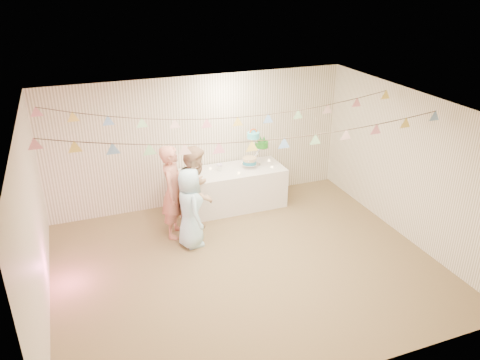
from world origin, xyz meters
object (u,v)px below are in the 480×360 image
object	(u,v)px
person_adult_b	(197,192)
person_child	(190,208)
table	(230,188)
cake_stand	(255,151)
person_adult_a	(173,192)

from	to	relation	value
person_adult_b	person_child	world-z (taller)	person_adult_b
table	cake_stand	bearing A→B (deg)	5.19
person_child	cake_stand	bearing A→B (deg)	-58.57
person_adult_a	person_adult_b	bearing A→B (deg)	-82.42
cake_stand	person_adult_b	world-z (taller)	person_adult_b
table	person_adult_a	size ratio (longest dim) A/B	1.25
table	person_adult_b	distance (m)	1.30
person_child	person_adult_b	bearing A→B (deg)	-38.52
person_adult_b	person_child	size ratio (longest dim) A/B	1.19
cake_stand	person_child	bearing A→B (deg)	-145.32
cake_stand	person_adult_a	distance (m)	1.99
person_adult_b	cake_stand	bearing A→B (deg)	-25.97
cake_stand	person_adult_b	distance (m)	1.72
person_adult_b	person_child	xyz separation A→B (m)	(-0.20, -0.29, -0.13)
cake_stand	person_adult_b	xyz separation A→B (m)	(-1.46, -0.86, -0.27)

